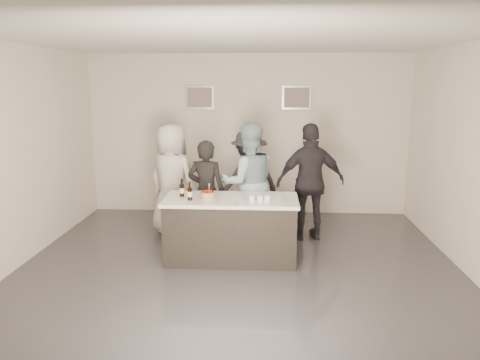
{
  "coord_description": "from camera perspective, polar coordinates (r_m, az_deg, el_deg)",
  "views": [
    {
      "loc": [
        0.37,
        -5.82,
        2.48
      ],
      "look_at": [
        0.0,
        0.5,
        1.15
      ],
      "focal_mm": 35.0,
      "sensor_mm": 36.0,
      "label": 1
    }
  ],
  "objects": [
    {
      "name": "ceiling",
      "position": [
        5.86,
        -0.3,
        16.96
      ],
      "size": [
        6.0,
        6.0,
        0.0
      ],
      "primitive_type": "plane",
      "rotation": [
        3.14,
        0.0,
        0.0
      ],
      "color": "white"
    },
    {
      "name": "bar_counter",
      "position": [
        6.62,
        -1.1,
        -5.99
      ],
      "size": [
        1.86,
        0.86,
        0.9
      ],
      "primitive_type": "cube",
      "color": "white",
      "rests_on": "ground"
    },
    {
      "name": "picture_left",
      "position": [
        8.89,
        -4.93,
        10.0
      ],
      "size": [
        0.54,
        0.04,
        0.44
      ],
      "primitive_type": "cube",
      "color": "#B2B2B7",
      "rests_on": "wall_back"
    },
    {
      "name": "beer_bottle_a",
      "position": [
        6.61,
        -7.11,
        -0.9
      ],
      "size": [
        0.07,
        0.07,
        0.26
      ],
      "primitive_type": "cylinder",
      "color": "black",
      "rests_on": "bar_counter"
    },
    {
      "name": "beer_bottle_b",
      "position": [
        6.39,
        -6.15,
        -1.32
      ],
      "size": [
        0.07,
        0.07,
        0.26
      ],
      "primitive_type": "cylinder",
      "color": "black",
      "rests_on": "bar_counter"
    },
    {
      "name": "wall_front",
      "position": [
        3.01,
        -3.96,
        -7.12
      ],
      "size": [
        6.0,
        0.04,
        3.0
      ],
      "primitive_type": "cube",
      "color": "silver",
      "rests_on": "ground"
    },
    {
      "name": "person_guest_left",
      "position": [
        7.75,
        -8.31,
        0.06
      ],
      "size": [
        1.06,
        0.94,
        1.82
      ],
      "primitive_type": "imported",
      "rotation": [
        0.0,
        0.0,
        2.64
      ],
      "color": "silver",
      "rests_on": "ground"
    },
    {
      "name": "wall_left",
      "position": [
        6.8,
        -26.43,
        2.33
      ],
      "size": [
        0.04,
        6.0,
        3.0
      ],
      "primitive_type": "cube",
      "color": "silver",
      "rests_on": "ground"
    },
    {
      "name": "person_guest_right",
      "position": [
        7.47,
        8.59,
        -0.26
      ],
      "size": [
        1.15,
        0.64,
        1.86
      ],
      "primitive_type": "imported",
      "rotation": [
        0.0,
        0.0,
        3.32
      ],
      "color": "#28262D",
      "rests_on": "ground"
    },
    {
      "name": "person_main_blue",
      "position": [
        7.31,
        1.04,
        -0.35
      ],
      "size": [
        1.05,
        0.91,
        1.87
      ],
      "primitive_type": "imported",
      "rotation": [
        0.0,
        0.0,
        3.38
      ],
      "color": "#9CC1CD",
      "rests_on": "ground"
    },
    {
      "name": "person_main_black",
      "position": [
        7.28,
        -4.12,
        -1.44
      ],
      "size": [
        0.64,
        0.47,
        1.62
      ],
      "primitive_type": "imported",
      "rotation": [
        0.0,
        0.0,
        2.99
      ],
      "color": "black",
      "rests_on": "ground"
    },
    {
      "name": "picture_right",
      "position": [
        8.81,
        6.91,
        9.94
      ],
      "size": [
        0.54,
        0.04,
        0.44
      ],
      "primitive_type": "cube",
      "color": "#B2B2B7",
      "rests_on": "wall_back"
    },
    {
      "name": "person_guest_back",
      "position": [
        7.92,
        1.08,
        -0.02
      ],
      "size": [
        1.27,
        1.08,
        1.7
      ],
      "primitive_type": "imported",
      "rotation": [
        0.0,
        0.0,
        3.64
      ],
      "color": "#342E37",
      "rests_on": "ground"
    },
    {
      "name": "cake",
      "position": [
        6.48,
        -3.94,
        -1.94
      ],
      "size": [
        0.2,
        0.2,
        0.08
      ],
      "primitive_type": "cylinder",
      "color": "orange",
      "rests_on": "bar_counter"
    },
    {
      "name": "wall_back",
      "position": [
        8.88,
        0.95,
        5.51
      ],
      "size": [
        6.0,
        0.04,
        3.0
      ],
      "primitive_type": "cube",
      "color": "silver",
      "rests_on": "ground"
    },
    {
      "name": "candles",
      "position": [
        6.2,
        -4.04,
        -2.91
      ],
      "size": [
        0.24,
        0.08,
        0.01
      ],
      "primitive_type": "cube",
      "color": "pink",
      "rests_on": "bar_counter"
    },
    {
      "name": "tumbler_cluster",
      "position": [
        6.39,
        2.43,
        -2.1
      ],
      "size": [
        0.3,
        0.19,
        0.08
      ],
      "primitive_type": "cube",
      "color": "gold",
      "rests_on": "bar_counter"
    },
    {
      "name": "floor",
      "position": [
        6.34,
        -0.27,
        -11.17
      ],
      "size": [
        6.0,
        6.0,
        0.0
      ],
      "primitive_type": "plane",
      "color": "#3D3D42",
      "rests_on": "ground"
    }
  ]
}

